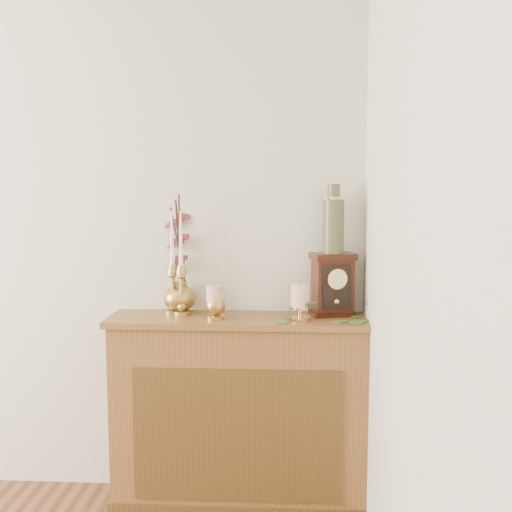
# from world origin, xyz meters

# --- Properties ---
(console_shelf) EXTENTS (1.24, 0.34, 0.93)m
(console_shelf) POSITION_xyz_m (1.40, 2.10, 0.44)
(console_shelf) COLOR brown
(console_shelf) RESTS_ON ground
(candlestick_left) EXTENTS (0.08, 0.08, 0.50)m
(candlestick_left) POSITION_xyz_m (1.08, 2.13, 1.09)
(candlestick_left) COLOR tan
(candlestick_left) RESTS_ON console_shelf
(candlestick_center) EXTENTS (0.08, 0.08, 0.50)m
(candlestick_center) POSITION_xyz_m (1.12, 2.12, 1.09)
(candlestick_center) COLOR tan
(candlestick_center) RESTS_ON console_shelf
(bud_vase) EXTENTS (0.09, 0.09, 0.15)m
(bud_vase) POSITION_xyz_m (1.30, 2.04, 1.00)
(bud_vase) COLOR tan
(bud_vase) RESTS_ON console_shelf
(ginger_jar) EXTENTS (0.23, 0.25, 0.58)m
(ginger_jar) POSITION_xyz_m (1.09, 2.21, 1.19)
(ginger_jar) COLOR tan
(ginger_jar) RESTS_ON console_shelf
(pillar_candle_left) EXTENTS (0.09, 0.09, 0.17)m
(pillar_candle_left) POSITION_xyz_m (1.29, 2.04, 1.02)
(pillar_candle_left) COLOR #D29149
(pillar_candle_left) RESTS_ON console_shelf
(pillar_candle_right) EXTENTS (0.09, 0.09, 0.18)m
(pillar_candle_right) POSITION_xyz_m (1.69, 2.03, 1.03)
(pillar_candle_right) COLOR #D29149
(pillar_candle_right) RESTS_ON console_shelf
(ivy_garland) EXTENTS (0.55, 0.23, 0.09)m
(ivy_garland) POSITION_xyz_m (1.85, 2.07, 0.95)
(ivy_garland) COLOR #336827
(ivy_garland) RESTS_ON console_shelf
(mantel_clock) EXTENTS (0.23, 0.19, 0.30)m
(mantel_clock) POSITION_xyz_m (1.84, 2.16, 1.08)
(mantel_clock) COLOR #35120A
(mantel_clock) RESTS_ON console_shelf
(ceramic_vase) EXTENTS (0.10, 0.10, 0.33)m
(ceramic_vase) POSITION_xyz_m (1.84, 2.16, 1.38)
(ceramic_vase) COLOR #1B372B
(ceramic_vase) RESTS_ON mantel_clock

